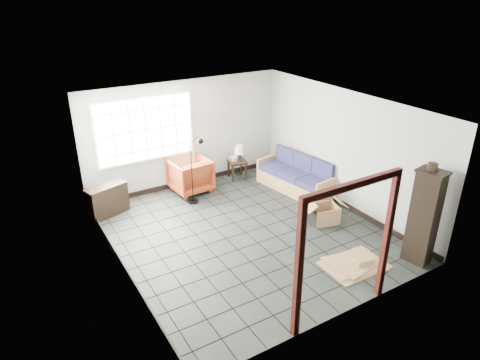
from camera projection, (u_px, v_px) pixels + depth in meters
ground at (246, 232)px, 8.64m from camera, size 5.50×5.50×0.00m
room_shell at (245, 154)px, 7.97m from camera, size 5.02×5.52×2.61m
window_panel at (145, 129)px, 9.61m from camera, size 2.32×0.08×1.52m
doorway_trim at (348, 235)px, 5.96m from camera, size 1.80×0.08×2.20m
futon_sofa at (297, 178)px, 10.34m from camera, size 1.04×2.06×0.87m
armchair at (190, 174)px, 10.22m from camera, size 0.93×0.88×0.90m
side_table at (237, 164)px, 10.92m from camera, size 0.53×0.53×0.49m
table_lamp at (239, 150)px, 10.75m from camera, size 0.27×0.27×0.42m
projector at (235, 158)px, 10.92m from camera, size 0.27×0.22×0.09m
floor_lamp at (196, 168)px, 9.55m from camera, size 0.48×0.31×1.57m
console_shelf at (107, 200)px, 9.20m from camera, size 0.93×0.58×0.68m
tall_shelf at (424, 217)px, 7.41m from camera, size 0.45×0.54×1.77m
pot at (432, 167)px, 7.03m from camera, size 0.22×0.22×0.13m
open_box at (324, 214)px, 8.96m from camera, size 0.98×0.65×0.51m
cardboard_pile at (355, 263)px, 7.60m from camera, size 1.13×0.91×0.16m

